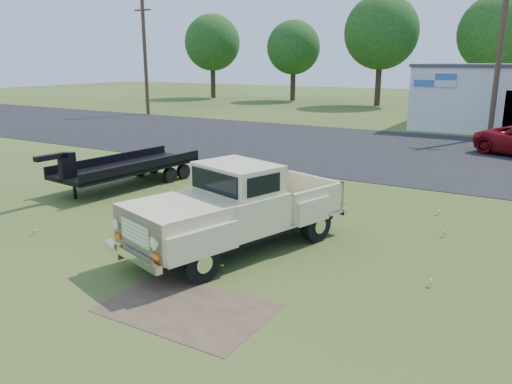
# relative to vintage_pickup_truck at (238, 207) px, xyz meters

# --- Properties ---
(ground) EXTENTS (140.00, 140.00, 0.00)m
(ground) POSITION_rel_vintage_pickup_truck_xyz_m (-0.73, 0.00, -1.05)
(ground) COLOR #324716
(ground) RESTS_ON ground
(asphalt_lot) EXTENTS (90.00, 14.00, 0.02)m
(asphalt_lot) POSITION_rel_vintage_pickup_truck_xyz_m (-0.73, 15.00, -1.05)
(asphalt_lot) COLOR black
(asphalt_lot) RESTS_ON ground
(dirt_patch_a) EXTENTS (3.00, 2.00, 0.01)m
(dirt_patch_a) POSITION_rel_vintage_pickup_truck_xyz_m (0.77, -3.00, -1.05)
(dirt_patch_a) COLOR #4C3A28
(dirt_patch_a) RESTS_ON ground
(dirt_patch_b) EXTENTS (2.20, 1.60, 0.01)m
(dirt_patch_b) POSITION_rel_vintage_pickup_truck_xyz_m (-2.73, 3.50, -1.05)
(dirt_patch_b) COLOR #4C3A28
(dirt_patch_b) RESTS_ON ground
(utility_pole_west) EXTENTS (1.60, 0.30, 9.00)m
(utility_pole_west) POSITION_rel_vintage_pickup_truck_xyz_m (-22.73, 22.00, 3.55)
(utility_pole_west) COLOR #4C3423
(utility_pole_west) RESTS_ON ground
(utility_pole_mid) EXTENTS (1.60, 0.30, 9.00)m
(utility_pole_mid) POSITION_rel_vintage_pickup_truck_xyz_m (3.27, 22.00, 3.55)
(utility_pole_mid) COLOR #4C3423
(utility_pole_mid) RESTS_ON ground
(treeline_a) EXTENTS (6.40, 6.40, 9.52)m
(treeline_a) POSITION_rel_vintage_pickup_truck_xyz_m (-28.73, 40.00, 5.25)
(treeline_a) COLOR #342617
(treeline_a) RESTS_ON ground
(treeline_b) EXTENTS (5.76, 5.76, 8.57)m
(treeline_b) POSITION_rel_vintage_pickup_truck_xyz_m (-18.73, 41.00, 4.62)
(treeline_b) COLOR #342617
(treeline_b) RESTS_ON ground
(treeline_c) EXTENTS (7.04, 7.04, 10.47)m
(treeline_c) POSITION_rel_vintage_pickup_truck_xyz_m (-8.73, 39.50, 5.88)
(treeline_c) COLOR #342617
(treeline_c) RESTS_ON ground
(treeline_d) EXTENTS (6.72, 6.72, 10.00)m
(treeline_d) POSITION_rel_vintage_pickup_truck_xyz_m (1.27, 40.50, 5.57)
(treeline_d) COLOR #342617
(treeline_d) RESTS_ON ground
(vintage_pickup_truck) EXTENTS (3.90, 6.19, 2.10)m
(vintage_pickup_truck) POSITION_rel_vintage_pickup_truck_xyz_m (0.00, 0.00, 0.00)
(vintage_pickup_truck) COLOR #C2BA82
(vintage_pickup_truck) RESTS_ON ground
(flatbed_trailer) EXTENTS (2.56, 6.01, 1.59)m
(flatbed_trailer) POSITION_rel_vintage_pickup_truck_xyz_m (-6.74, 3.26, -0.25)
(flatbed_trailer) COLOR black
(flatbed_trailer) RESTS_ON ground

